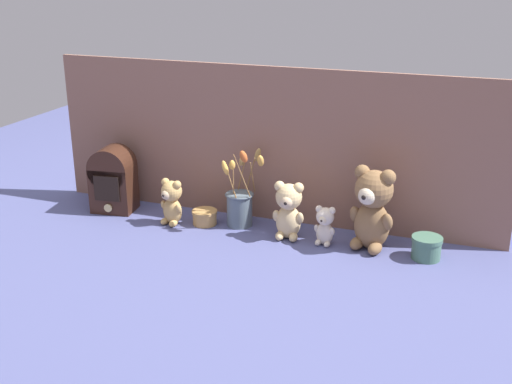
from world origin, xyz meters
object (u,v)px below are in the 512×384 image
teddy_bear_small (172,201)px  decorative_tin_short (205,217)px  teddy_bear_tiny (325,225)px  vintage_radio (113,179)px  decorative_tin_tall (426,248)px  teddy_bear_large (372,207)px  flower_vase (240,203)px  teddy_bear_medium (288,209)px

teddy_bear_small → decorative_tin_short: (0.12, 0.04, -0.07)m
teddy_bear_tiny → vintage_radio: vintage_radio is taller
teddy_bear_tiny → decorative_tin_tall: 0.36m
teddy_bear_large → vintage_radio: teddy_bear_large is taller
teddy_bear_small → teddy_bear_tiny: size_ratio=1.24×
teddy_bear_small → flower_vase: bearing=17.1°
teddy_bear_small → decorative_tin_short: 0.14m
vintage_radio → decorative_tin_short: (0.40, -0.01, -0.11)m
decorative_tin_short → vintage_radio: bearing=178.7°
decorative_tin_tall → flower_vase: bearing=175.5°
teddy_bear_small → flower_vase: size_ratio=0.56×
teddy_bear_large → teddy_bear_small: teddy_bear_large is taller
teddy_bear_tiny → decorative_tin_short: 0.48m
decorative_tin_short → teddy_bear_tiny: bearing=-3.1°
decorative_tin_tall → teddy_bear_small: bearing=-178.6°
teddy_bear_medium → teddy_bear_small: size_ratio=1.20×
teddy_bear_large → flower_vase: flower_vase is taller
teddy_bear_small → decorative_tin_tall: (0.95, 0.02, -0.05)m
vintage_radio → decorative_tin_tall: bearing=-1.3°
decorative_tin_tall → teddy_bear_tiny: bearing=-178.8°
teddy_bear_medium → teddy_bear_small: teddy_bear_medium is taller
teddy_bear_tiny → teddy_bear_large: bearing=8.0°
teddy_bear_tiny → decorative_tin_tall: teddy_bear_tiny is taller
teddy_bear_medium → vintage_radio: size_ratio=0.81×
teddy_bear_medium → flower_vase: (-0.21, 0.05, -0.02)m
flower_vase → decorative_tin_tall: (0.70, -0.05, -0.05)m
teddy_bear_tiny → decorative_tin_tall: bearing=1.2°
teddy_bear_medium → decorative_tin_short: (-0.34, 0.02, -0.08)m
vintage_radio → teddy_bear_small: bearing=-10.1°
teddy_bear_small → decorative_tin_short: size_ratio=1.85×
teddy_bear_medium → decorative_tin_short: 0.35m
teddy_bear_medium → flower_vase: flower_vase is taller
teddy_bear_medium → flower_vase: 0.21m
teddy_bear_medium → teddy_bear_large: bearing=2.4°
teddy_bear_tiny → teddy_bear_medium: bearing=175.9°
teddy_bear_medium → decorative_tin_tall: 0.50m
teddy_bear_tiny → decorative_tin_short: bearing=176.9°
teddy_bear_medium → flower_vase: bearing=165.9°
vintage_radio → decorative_tin_short: size_ratio=2.73×
vintage_radio → decorative_tin_tall: 1.24m
decorative_tin_short → teddy_bear_medium: bearing=-2.7°
teddy_bear_tiny → decorative_tin_short: (-0.48, 0.03, -0.05)m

